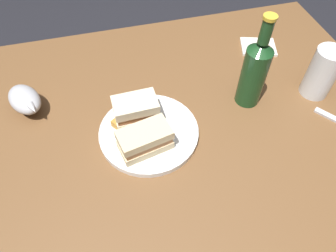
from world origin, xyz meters
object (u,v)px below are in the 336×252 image
object	(u,v)px
sandwich_half_right	(145,140)
cider_bottle	(254,71)
napkin	(258,47)
gravy_boat	(25,100)
plate	(149,132)
pint_glass	(321,75)
sandwich_half_left	(136,110)

from	to	relation	value
sandwich_half_right	cider_bottle	distance (m)	0.33
napkin	cider_bottle	bearing A→B (deg)	-122.73
gravy_boat	plate	bearing A→B (deg)	-29.05
plate	pint_glass	xyz separation A→B (m)	(0.49, 0.03, 0.05)
sandwich_half_left	pint_glass	distance (m)	0.51
pint_glass	napkin	bearing A→B (deg)	106.25
gravy_boat	sandwich_half_right	bearing A→B (deg)	-37.34
sandwich_half_left	cider_bottle	distance (m)	0.32
plate	sandwich_half_right	bearing A→B (deg)	-111.31
gravy_boat	cider_bottle	world-z (taller)	cider_bottle
sandwich_half_right	napkin	size ratio (longest dim) A/B	1.22
plate	gravy_boat	size ratio (longest dim) A/B	1.84
napkin	pint_glass	bearing A→B (deg)	-73.75
sandwich_half_left	cider_bottle	world-z (taller)	cider_bottle
plate	pint_glass	distance (m)	0.49
sandwich_half_right	cider_bottle	xyz separation A→B (m)	(0.31, 0.10, 0.06)
gravy_boat	cider_bottle	bearing A→B (deg)	-11.10
pint_glass	cider_bottle	size ratio (longest dim) A/B	0.55
sandwich_half_left	pint_glass	xyz separation A→B (m)	(0.51, -0.02, 0.01)
plate	napkin	size ratio (longest dim) A/B	2.30
gravy_boat	cider_bottle	xyz separation A→B (m)	(0.59, -0.12, 0.07)
plate	cider_bottle	bearing A→B (deg)	9.63
pint_glass	gravy_boat	world-z (taller)	pint_glass
plate	sandwich_half_right	distance (m)	0.06
plate	sandwich_half_left	distance (m)	0.07
sandwich_half_right	pint_glass	size ratio (longest dim) A/B	0.93
pint_glass	napkin	size ratio (longest dim) A/B	1.31
sandwich_half_left	napkin	xyz separation A→B (m)	(0.45, 0.21, -0.05)
gravy_boat	napkin	world-z (taller)	gravy_boat
plate	sandwich_half_left	size ratio (longest dim) A/B	2.26
gravy_boat	napkin	distance (m)	0.73
pint_glass	gravy_boat	xyz separation A→B (m)	(-0.79, 0.14, -0.02)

